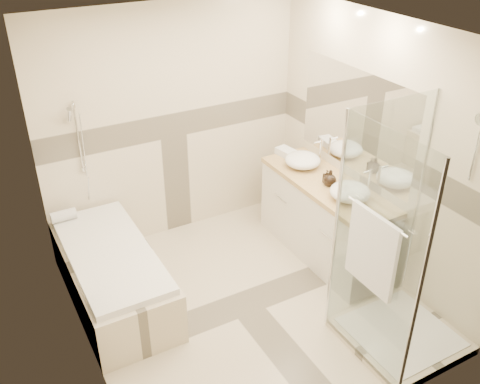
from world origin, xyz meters
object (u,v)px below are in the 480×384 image
bathtub (112,273)px  shower_enclosure (390,293)px  amenity_bottle_a (327,177)px  vessel_sink_near (303,160)px  vessel_sink_far (350,192)px  vanity (325,219)px  amenity_bottle_b (330,178)px

bathtub → shower_enclosure: shower_enclosure is taller
amenity_bottle_a → shower_enclosure: bearing=-102.1°
bathtub → vessel_sink_near: 2.22m
amenity_bottle_a → vessel_sink_near: bearing=90.0°
amenity_bottle_a → vessel_sink_far: bearing=-90.0°
vanity → vessel_sink_near: vessel_sink_near is taller
vanity → amenity_bottle_a: (-0.02, 0.00, 0.49)m
shower_enclosure → vessel_sink_near: shower_enclosure is taller
vanity → amenity_bottle_a: 0.49m
shower_enclosure → amenity_bottle_a: size_ratio=14.74×
vessel_sink_near → vessel_sink_far: bearing=-90.0°
bathtub → vessel_sink_near: vessel_sink_near is taller
vessel_sink_near → amenity_bottle_b: 0.47m
amenity_bottle_a → amenity_bottle_b: bearing=-90.0°
vanity → vessel_sink_near: 0.65m
vessel_sink_far → bathtub: bearing=161.7°
bathtub → vanity: bearing=-9.2°
bathtub → amenity_bottle_a: amenity_bottle_a is taller
shower_enclosure → vessel_sink_near: bearing=80.8°
vessel_sink_near → vessel_sink_far: (0.00, -0.77, 0.00)m
bathtub → shower_enclosure: bearing=-41.1°
vessel_sink_far → amenity_bottle_a: (0.00, 0.36, -0.01)m
shower_enclosure → amenity_bottle_b: size_ratio=12.53×
bathtub → amenity_bottle_b: amenity_bottle_b is taller
bathtub → amenity_bottle_b: size_ratio=10.44×
vanity → bathtub: bearing=170.8°
bathtub → shower_enclosure: 2.47m
bathtub → vessel_sink_near: size_ratio=4.57×
vanity → amenity_bottle_a: bearing=171.2°
vessel_sink_near → amenity_bottle_b: amenity_bottle_b is taller
amenity_bottle_b → shower_enclosure: bearing=-102.6°
shower_enclosure → vessel_sink_far: size_ratio=5.36×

